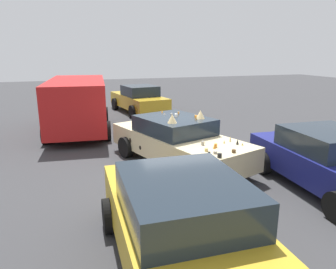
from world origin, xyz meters
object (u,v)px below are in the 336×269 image
(parked_sedan_behind_left, at_px, (330,161))
(art_car_decorated, at_px, (177,141))
(parked_van_far_left, at_px, (78,103))
(parked_sedan_row_back_far, at_px, (181,225))
(parked_sedan_row_back_center, at_px, (139,99))

(parked_sedan_behind_left, bearing_deg, art_car_decorated, -131.76)
(parked_van_far_left, bearing_deg, parked_sedan_row_back_far, -168.11)
(parked_van_far_left, bearing_deg, art_car_decorated, -146.77)
(parked_sedan_row_back_center, relative_size, parked_sedan_row_back_far, 1.06)
(parked_sedan_row_back_center, xyz_separation_m, parked_sedan_behind_left, (-10.92, -1.96, -0.01))
(parked_van_far_left, xyz_separation_m, parked_sedan_row_back_far, (-9.13, -0.94, -0.45))
(parked_van_far_left, height_order, parked_sedan_row_back_far, parked_van_far_left)
(parked_sedan_row_back_center, distance_m, parked_sedan_behind_left, 11.09)
(parked_sedan_row_back_center, xyz_separation_m, parked_sedan_row_back_far, (-12.53, 2.32, 0.02))
(parked_sedan_behind_left, bearing_deg, parked_sedan_row_back_far, -66.43)
(parked_sedan_row_back_center, bearing_deg, parked_van_far_left, 127.08)
(parked_van_far_left, bearing_deg, parked_sedan_behind_left, -139.21)
(art_car_decorated, bearing_deg, parked_van_far_left, -170.58)
(parked_sedan_row_back_center, bearing_deg, parked_sedan_row_back_far, 160.38)
(art_car_decorated, bearing_deg, parked_sedan_behind_left, 27.46)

